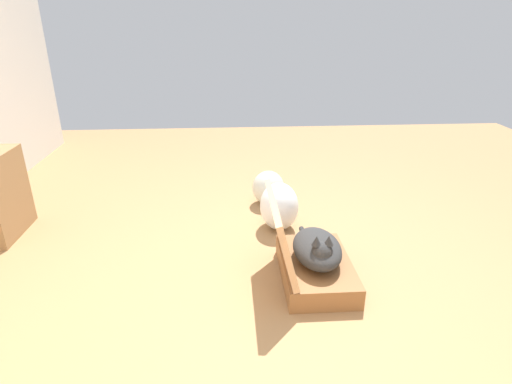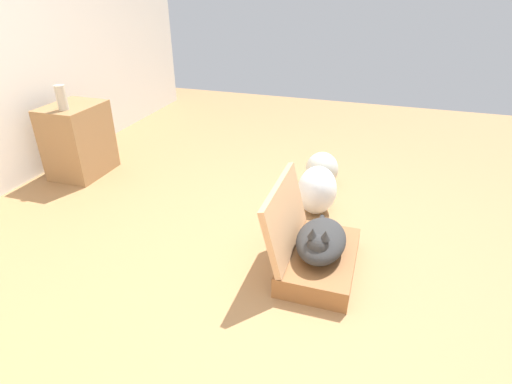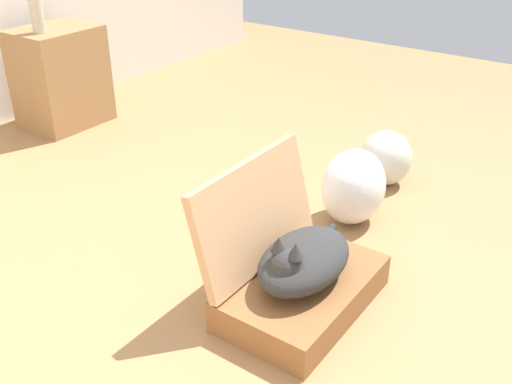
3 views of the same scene
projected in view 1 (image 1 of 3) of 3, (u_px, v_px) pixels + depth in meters
ground_plane at (256, 290)px, 2.42m from camera, size 7.68×7.68×0.00m
suitcase_base at (316, 269)px, 2.50m from camera, size 0.64×0.41×0.13m
suitcase_lid at (281, 231)px, 2.39m from camera, size 0.64×0.14×0.40m
cat at (317, 248)px, 2.44m from camera, size 0.52×0.28×0.23m
plastic_bag_white at (279, 206)px, 3.07m from camera, size 0.33×0.28×0.35m
plastic_bag_clear at (268, 188)px, 3.48m from camera, size 0.26×0.27×0.29m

